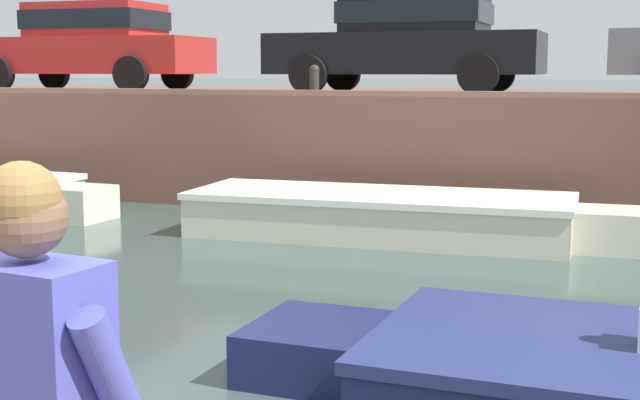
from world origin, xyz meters
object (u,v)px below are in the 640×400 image
object	(u,v)px
car_leftmost_red	(92,43)
mooring_bollard_mid	(314,79)
boat_moored_central_cream	(398,216)
person_seated_right	(48,395)
car_left_inner_black	(409,39)

from	to	relation	value
car_leftmost_red	mooring_bollard_mid	distance (m)	5.15
boat_moored_central_cream	person_seated_right	distance (m)	8.94
car_left_inner_black	mooring_bollard_mid	bearing A→B (deg)	-122.10
boat_moored_central_cream	car_leftmost_red	bearing A→B (deg)	152.71
boat_moored_central_cream	mooring_bollard_mid	bearing A→B (deg)	134.35
car_leftmost_red	person_seated_right	distance (m)	14.59
boat_moored_central_cream	car_leftmost_red	distance (m)	7.75
car_leftmost_red	mooring_bollard_mid	world-z (taller)	car_leftmost_red
boat_moored_central_cream	person_seated_right	xyz separation A→B (m)	(1.35, -8.78, 0.98)
mooring_bollard_mid	car_leftmost_red	bearing A→B (deg)	161.53
car_leftmost_red	car_left_inner_black	world-z (taller)	same
boat_moored_central_cream	mooring_bollard_mid	size ratio (longest dim) A/B	12.72
car_leftmost_red	person_seated_right	world-z (taller)	car_leftmost_red
car_leftmost_red	person_seated_right	size ratio (longest dim) A/B	4.49
boat_moored_central_cream	car_left_inner_black	size ratio (longest dim) A/B	1.33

